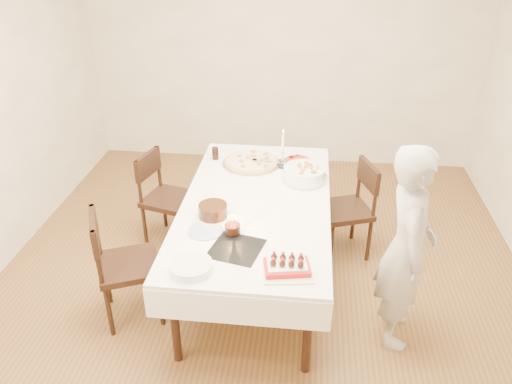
# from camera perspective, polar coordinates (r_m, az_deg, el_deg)

# --- Properties ---
(floor) EXTENTS (5.00, 5.00, 0.00)m
(floor) POSITION_cam_1_polar(r_m,az_deg,el_deg) (4.22, 0.41, -10.78)
(floor) COLOR brown
(floor) RESTS_ON ground
(wall_back) EXTENTS (4.50, 0.04, 2.70)m
(wall_back) POSITION_cam_1_polar(r_m,az_deg,el_deg) (5.88, 3.10, 15.83)
(wall_back) COLOR #F3E9CD
(wall_back) RESTS_ON floor
(dining_table) EXTENTS (1.49, 2.30, 0.75)m
(dining_table) POSITION_cam_1_polar(r_m,az_deg,el_deg) (4.09, 0.00, -5.67)
(dining_table) COLOR white
(dining_table) RESTS_ON floor
(chair_right_savory) EXTENTS (0.57, 0.57, 0.88)m
(chair_right_savory) POSITION_cam_1_polar(r_m,az_deg,el_deg) (4.45, 10.13, -2.05)
(chair_right_savory) COLOR black
(chair_right_savory) RESTS_ON floor
(chair_left_savory) EXTENTS (0.55, 0.55, 0.87)m
(chair_left_savory) POSITION_cam_1_polar(r_m,az_deg,el_deg) (4.61, -9.92, -0.83)
(chair_left_savory) COLOR black
(chair_left_savory) RESTS_ON floor
(chair_left_dessert) EXTENTS (0.62, 0.62, 0.92)m
(chair_left_dessert) POSITION_cam_1_polar(r_m,az_deg,el_deg) (3.82, -14.31, -8.10)
(chair_left_dessert) COLOR black
(chair_left_dessert) RESTS_ON floor
(person) EXTENTS (0.39, 0.57, 1.51)m
(person) POSITION_cam_1_polar(r_m,az_deg,el_deg) (3.51, 16.83, -6.19)
(person) COLOR beige
(person) RESTS_ON floor
(pizza_white) EXTENTS (0.62, 0.62, 0.04)m
(pizza_white) POSITION_cam_1_polar(r_m,az_deg,el_deg) (4.46, -0.54, 3.45)
(pizza_white) COLOR beige
(pizza_white) RESTS_ON dining_table
(pizza_pepperoni) EXTENTS (0.32, 0.32, 0.04)m
(pizza_pepperoni) POSITION_cam_1_polar(r_m,az_deg,el_deg) (4.47, 4.78, 3.39)
(pizza_pepperoni) COLOR red
(pizza_pepperoni) RESTS_ON dining_table
(red_placemat) EXTENTS (0.34, 0.34, 0.01)m
(red_placemat) POSITION_cam_1_polar(r_m,az_deg,el_deg) (4.37, 5.92, 2.33)
(red_placemat) COLOR #B21E1E
(red_placemat) RESTS_ON dining_table
(pasta_bowl) EXTENTS (0.41, 0.41, 0.11)m
(pasta_bowl) POSITION_cam_1_polar(r_m,az_deg,el_deg) (4.19, 5.56, 2.09)
(pasta_bowl) COLOR white
(pasta_bowl) RESTS_ON dining_table
(taper_candle) EXTENTS (0.10, 0.10, 0.37)m
(taper_candle) POSITION_cam_1_polar(r_m,az_deg,el_deg) (4.34, 3.08, 5.00)
(taper_candle) COLOR white
(taper_candle) RESTS_ON dining_table
(shaker_pair) EXTENTS (0.10, 0.10, 0.09)m
(shaker_pair) POSITION_cam_1_polar(r_m,az_deg,el_deg) (4.33, 1.10, 2.91)
(shaker_pair) COLOR white
(shaker_pair) RESTS_ON dining_table
(cola_glass) EXTENTS (0.07, 0.07, 0.11)m
(cola_glass) POSITION_cam_1_polar(r_m,az_deg,el_deg) (4.56, -4.67, 4.42)
(cola_glass) COLOR black
(cola_glass) RESTS_ON dining_table
(layer_cake) EXTENTS (0.35, 0.35, 0.11)m
(layer_cake) POSITION_cam_1_polar(r_m,az_deg,el_deg) (3.68, -4.94, -2.20)
(layer_cake) COLOR #321A0C
(layer_cake) RESTS_ON dining_table
(cake_board) EXTENTS (0.39, 0.39, 0.01)m
(cake_board) POSITION_cam_1_polar(r_m,az_deg,el_deg) (3.37, -2.26, -6.50)
(cake_board) COLOR black
(cake_board) RESTS_ON dining_table
(birthday_cake) EXTENTS (0.14, 0.14, 0.13)m
(birthday_cake) POSITION_cam_1_polar(r_m,az_deg,el_deg) (3.48, -2.70, -3.76)
(birthday_cake) COLOR #381A0F
(birthday_cake) RESTS_ON dining_table
(strawberry_box) EXTENTS (0.31, 0.24, 0.07)m
(strawberry_box) POSITION_cam_1_polar(r_m,az_deg,el_deg) (3.16, 3.56, -8.49)
(strawberry_box) COLOR #B31814
(strawberry_box) RESTS_ON dining_table
(box_lid) EXTENTS (0.33, 0.24, 0.03)m
(box_lid) POSITION_cam_1_polar(r_m,az_deg,el_deg) (3.16, 3.73, -9.38)
(box_lid) COLOR beige
(box_lid) RESTS_ON dining_table
(plate_stack) EXTENTS (0.33, 0.33, 0.06)m
(plate_stack) POSITION_cam_1_polar(r_m,az_deg,el_deg) (3.19, -7.41, -8.45)
(plate_stack) COLOR white
(plate_stack) RESTS_ON dining_table
(china_plate) EXTENTS (0.32, 0.32, 0.01)m
(china_plate) POSITION_cam_1_polar(r_m,az_deg,el_deg) (3.56, -5.77, -4.41)
(china_plate) COLOR white
(china_plate) RESTS_ON dining_table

